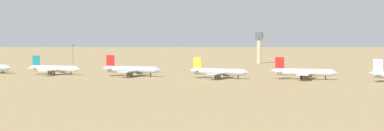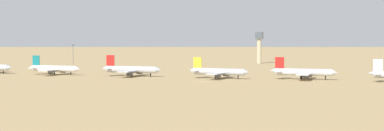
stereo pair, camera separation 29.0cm
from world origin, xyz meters
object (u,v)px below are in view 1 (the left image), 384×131
Objects in this scene: parked_jet_teal_2 at (54,69)px; parked_jet_red_5 at (303,72)px; light_pole_mid at (73,53)px; parked_jet_red_3 at (131,70)px; control_tower at (259,44)px; parked_jet_yellow_4 at (218,72)px.

parked_jet_red_5 is at bearing 4.38° from parked_jet_teal_2.
light_pole_mid is at bearing 150.03° from parked_jet_red_5.
parked_jet_red_5 is (89.54, 4.04, -0.06)m from parked_jet_red_3.
parked_jet_teal_2 is at bearing -67.88° from light_pole_mid.
parked_jet_red_3 is 1.02× the size of parked_jet_red_5.
parked_jet_teal_2 is at bearing -117.43° from control_tower.
parked_jet_red_3 reaches higher than parked_jet_red_5.
light_pole_mid reaches higher than parked_jet_red_5.
parked_jet_teal_2 is 2.23× the size of light_pole_mid.
parked_jet_yellow_4 is (47.97, -1.99, -0.18)m from parked_jet_red_3.
parked_jet_teal_2 is 134.63m from parked_jet_red_5.
control_tower is at bearing 21.51° from light_pole_mid.
parked_jet_teal_2 is at bearing -177.75° from parked_jet_red_5.
parked_jet_yellow_4 is (92.98, -1.40, 0.03)m from parked_jet_teal_2.
light_pole_mid reaches higher than parked_jet_yellow_4.
parked_jet_red_3 is at bearing -103.31° from control_tower.
parked_jet_red_5 is at bearing 3.67° from parked_jet_red_3.
parked_jet_red_3 is 48.01m from parked_jet_yellow_4.
light_pole_mid is at bearing 130.59° from parked_jet_red_3.
parked_jet_red_5 is at bearing -30.25° from light_pole_mid.
control_tower is at bearing 64.98° from parked_jet_teal_2.
parked_jet_red_5 reaches higher than parked_jet_yellow_4.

